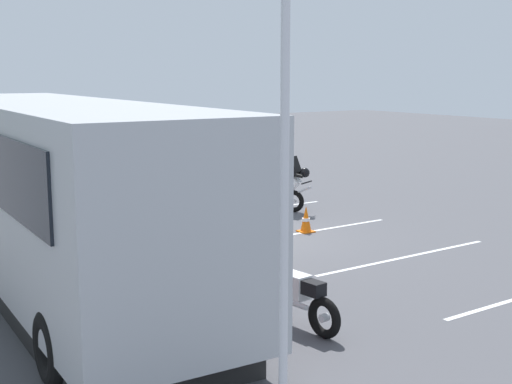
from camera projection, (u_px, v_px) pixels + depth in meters
ground_plane at (249, 238)px, 15.84m from camera, size 80.00×80.00×0.00m
tour_bus at (59, 198)px, 11.67m from camera, size 10.34×2.91×3.25m
spectator_far_left at (245, 234)px, 11.77m from camera, size 0.58×0.38×1.72m
spectator_left at (216, 224)px, 12.74m from camera, size 0.58×0.34×1.66m
spectator_centre at (187, 212)px, 13.53m from camera, size 0.57×0.33×1.73m
spectator_right at (159, 203)px, 14.42m from camera, size 0.58×0.33×1.77m
spectator_far_right at (158, 196)px, 15.51m from camera, size 0.58×0.34×1.69m
parked_motorcycle_silver at (290, 293)px, 10.32m from camera, size 2.05×0.58×0.99m
parked_motorcycle_dark at (139, 233)px, 14.22m from camera, size 2.04×0.66×0.99m
stunt_motorcycle at (284, 174)px, 18.77m from camera, size 1.85×1.14×1.72m
flagpole at (283, 128)px, 5.89m from camera, size 0.78×0.36×6.60m
traffic_cone at (306, 219)px, 16.39m from camera, size 0.34×0.34×0.63m
bay_line_b at (405, 257)px, 14.19m from camera, size 0.19×4.74×0.01m
bay_line_c at (316, 230)px, 16.58m from camera, size 0.18×4.35×0.01m
bay_line_d at (249, 211)px, 18.98m from camera, size 0.19×4.80×0.01m
bay_line_e at (198, 195)px, 21.37m from camera, size 0.19×4.98×0.01m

